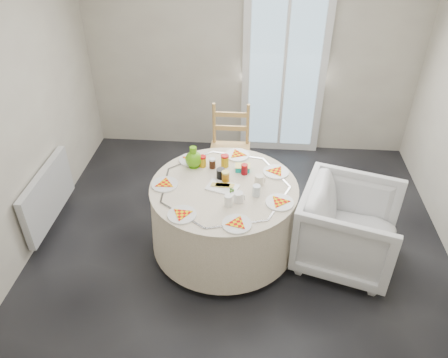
# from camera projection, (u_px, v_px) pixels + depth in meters

# --- Properties ---
(floor) EXTENTS (4.00, 4.00, 0.00)m
(floor) POSITION_uv_depth(u_px,v_px,m) (240.00, 248.00, 4.27)
(floor) COLOR black
(floor) RESTS_ON ground
(wall_back) EXTENTS (4.00, 0.02, 2.60)m
(wall_back) POSITION_uv_depth(u_px,v_px,m) (252.00, 50.00, 5.15)
(wall_back) COLOR #BCB5A3
(wall_back) RESTS_ON floor
(wall_left) EXTENTS (0.02, 4.00, 2.60)m
(wall_left) POSITION_uv_depth(u_px,v_px,m) (6.00, 122.00, 3.66)
(wall_left) COLOR #BCB5A3
(wall_left) RESTS_ON floor
(glass_door) EXTENTS (1.00, 0.08, 2.10)m
(glass_door) POSITION_uv_depth(u_px,v_px,m) (284.00, 72.00, 5.23)
(glass_door) COLOR silver
(glass_door) RESTS_ON floor
(radiator) EXTENTS (0.07, 1.00, 0.55)m
(radiator) POSITION_uv_depth(u_px,v_px,m) (48.00, 195.00, 4.35)
(radiator) COLOR silver
(radiator) RESTS_ON floor
(table) EXTENTS (1.36, 1.36, 0.69)m
(table) POSITION_uv_depth(u_px,v_px,m) (224.00, 216.00, 4.09)
(table) COLOR #F5E3C8
(table) RESTS_ON floor
(wooden_chair) EXTENTS (0.44, 0.42, 0.98)m
(wooden_chair) POSITION_uv_depth(u_px,v_px,m) (230.00, 152.00, 4.84)
(wooden_chair) COLOR tan
(wooden_chair) RESTS_ON floor
(armchair) EXTENTS (0.99, 1.03, 0.86)m
(armchair) POSITION_uv_depth(u_px,v_px,m) (349.00, 228.00, 3.93)
(armchair) COLOR silver
(armchair) RESTS_ON floor
(place_settings) EXTENTS (1.33, 1.33, 0.02)m
(place_settings) POSITION_uv_depth(u_px,v_px,m) (224.00, 182.00, 3.87)
(place_settings) COLOR silver
(place_settings) RESTS_ON table
(jar_cluster) EXTENTS (0.47, 0.25, 0.13)m
(jar_cluster) POSITION_uv_depth(u_px,v_px,m) (222.00, 161.00, 4.05)
(jar_cluster) COLOR brown
(jar_cluster) RESTS_ON table
(butter_tub) EXTENTS (0.14, 0.10, 0.06)m
(butter_tub) POSITION_uv_depth(u_px,v_px,m) (243.00, 165.00, 4.07)
(butter_tub) COLOR #04ABA2
(butter_tub) RESTS_ON table
(green_pitcher) EXTENTS (0.20, 0.20, 0.21)m
(green_pitcher) POSITION_uv_depth(u_px,v_px,m) (193.00, 153.00, 4.07)
(green_pitcher) COLOR #53A40E
(green_pitcher) RESTS_ON table
(cheese_platter) EXTENTS (0.31, 0.25, 0.03)m
(cheese_platter) POSITION_uv_depth(u_px,v_px,m) (222.00, 183.00, 3.84)
(cheese_platter) COLOR white
(cheese_platter) RESTS_ON table
(mugs_glasses) EXTENTS (0.74, 0.74, 0.11)m
(mugs_glasses) POSITION_uv_depth(u_px,v_px,m) (240.00, 178.00, 3.84)
(mugs_glasses) COLOR #969696
(mugs_glasses) RESTS_ON table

